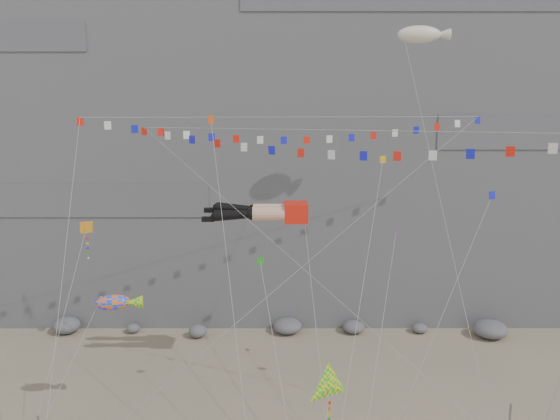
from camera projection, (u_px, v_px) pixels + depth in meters
name	position (u px, v px, depth m)	size (l,w,h in m)	color
cliff	(286.00, 63.00, 59.79)	(80.00, 28.00, 50.00)	slate
talus_boulders	(287.00, 326.00, 49.35)	(60.00, 3.00, 1.20)	slate
legs_kite	(267.00, 212.00, 37.77)	(8.11, 17.19, 20.57)	red
flag_banner_upper	(295.00, 117.00, 39.56)	(28.94, 18.04, 27.87)	red
flag_banner_lower	(348.00, 131.00, 32.13)	(27.12, 12.50, 21.68)	red
harlequin_kite	(86.00, 229.00, 33.56)	(3.02, 7.13, 14.29)	red
fish_windsock	(113.00, 303.00, 33.47)	(5.88, 6.12, 10.45)	#FA640C
delta_kite	(330.00, 386.00, 28.03)	(2.40, 5.11, 7.77)	yellow
blimp_windsock	(419.00, 35.00, 39.03)	(4.38, 14.22, 28.63)	beige
small_kite_a	(212.00, 125.00, 35.47)	(4.08, 13.36, 23.23)	#EC4F13
small_kite_b	(395.00, 237.00, 36.74)	(4.76, 12.62, 17.35)	purple
small_kite_c	(261.00, 266.00, 33.92)	(3.13, 11.79, 15.55)	#1C9717
small_kite_d	(382.00, 165.00, 38.34)	(5.81, 16.24, 23.19)	gold
small_kite_e	(489.00, 202.00, 31.12)	(8.44, 6.72, 18.00)	#161AC7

